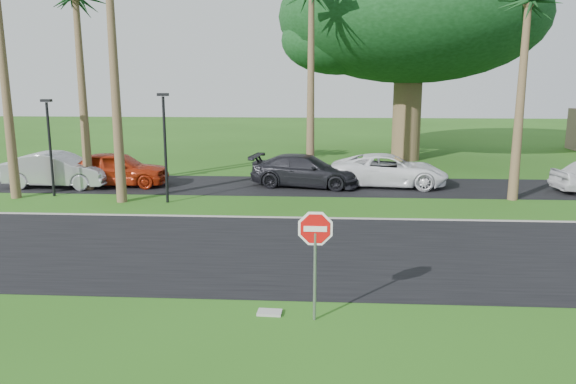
{
  "coord_description": "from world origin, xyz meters",
  "views": [
    {
      "loc": [
        0.64,
        -14.67,
        5.3
      ],
      "look_at": [
        -0.42,
        2.31,
        1.8
      ],
      "focal_mm": 35.0,
      "sensor_mm": 36.0,
      "label": 1
    }
  ],
  "objects_px": {
    "stop_sign_near": "(315,243)",
    "car_minivan": "(389,171)",
    "car_red": "(117,169)",
    "car_dark": "(305,171)",
    "car_silver": "(58,170)"
  },
  "relations": [
    {
      "from": "stop_sign_near",
      "to": "car_minivan",
      "type": "xyz_separation_m",
      "value": [
        3.41,
        15.74,
        -0.99
      ]
    },
    {
      "from": "stop_sign_near",
      "to": "car_red",
      "type": "xyz_separation_m",
      "value": [
        -9.95,
        14.95,
        -0.92
      ]
    },
    {
      "from": "car_dark",
      "to": "car_minivan",
      "type": "distance_m",
      "value": 4.13
    },
    {
      "from": "car_silver",
      "to": "car_minivan",
      "type": "height_order",
      "value": "car_silver"
    },
    {
      "from": "stop_sign_near",
      "to": "car_silver",
      "type": "distance_m",
      "value": 19.26
    },
    {
      "from": "stop_sign_near",
      "to": "car_minivan",
      "type": "relative_size",
      "value": 0.46
    },
    {
      "from": "car_red",
      "to": "car_dark",
      "type": "height_order",
      "value": "car_red"
    },
    {
      "from": "car_red",
      "to": "car_dark",
      "type": "relative_size",
      "value": 0.94
    },
    {
      "from": "car_red",
      "to": "car_minivan",
      "type": "xyz_separation_m",
      "value": [
        13.36,
        0.79,
        -0.07
      ]
    },
    {
      "from": "car_silver",
      "to": "car_dark",
      "type": "height_order",
      "value": "car_silver"
    },
    {
      "from": "car_minivan",
      "to": "car_silver",
      "type": "bearing_deg",
      "value": 100.29
    },
    {
      "from": "car_silver",
      "to": "car_minivan",
      "type": "relative_size",
      "value": 0.91
    },
    {
      "from": "stop_sign_near",
      "to": "car_silver",
      "type": "height_order",
      "value": "stop_sign_near"
    },
    {
      "from": "stop_sign_near",
      "to": "car_minivan",
      "type": "bearing_deg",
      "value": 77.78
    },
    {
      "from": "car_silver",
      "to": "car_dark",
      "type": "bearing_deg",
      "value": -83.85
    }
  ]
}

